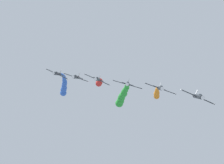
# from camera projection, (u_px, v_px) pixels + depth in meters

# --- Properties ---
(airplane_lead) EXTENTS (8.88, 10.35, 4.22)m
(airplane_lead) POSITION_uv_depth(u_px,v_px,m) (198.00, 97.00, 80.03)
(airplane_lead) COLOR #23282D
(airplane_left_inner) EXTENTS (9.12, 10.35, 3.56)m
(airplane_left_inner) POSITION_uv_depth(u_px,v_px,m) (160.00, 88.00, 87.27)
(airplane_left_inner) COLOR #23282D
(smoke_trail_left_inner) EXTENTS (2.18, 13.60, 4.41)m
(smoke_trail_left_inner) POSITION_uv_depth(u_px,v_px,m) (157.00, 93.00, 103.42)
(smoke_trail_left_inner) COLOR orange
(airplane_right_inner) EXTENTS (9.29, 10.35, 3.30)m
(airplane_right_inner) POSITION_uv_depth(u_px,v_px,m) (127.00, 84.00, 95.37)
(airplane_right_inner) COLOR #23282D
(smoke_trail_right_inner) EXTENTS (6.28, 28.41, 10.42)m
(smoke_trail_right_inner) POSITION_uv_depth(u_px,v_px,m) (122.00, 97.00, 122.52)
(smoke_trail_right_inner) COLOR green
(airplane_left_outer) EXTENTS (8.89, 10.35, 4.19)m
(airplane_left_outer) POSITION_uv_depth(u_px,v_px,m) (97.00, 79.00, 104.40)
(airplane_left_outer) COLOR #23282D
(smoke_trail_left_outer) EXTENTS (3.59, 15.75, 3.38)m
(smoke_trail_left_outer) POSITION_uv_depth(u_px,v_px,m) (99.00, 82.00, 121.81)
(smoke_trail_left_outer) COLOR red
(airplane_right_outer) EXTENTS (9.17, 10.35, 3.49)m
(airplane_right_outer) POSITION_uv_depth(u_px,v_px,m) (76.00, 77.00, 112.27)
(airplane_right_outer) COLOR #23282D
(airplane_trailing) EXTENTS (8.85, 10.35, 4.30)m
(airplane_trailing) POSITION_uv_depth(u_px,v_px,m) (57.00, 74.00, 120.19)
(airplane_trailing) COLOR #23282D
(smoke_trail_trailing) EXTENTS (6.74, 26.35, 10.60)m
(smoke_trail_trailing) POSITION_uv_depth(u_px,v_px,m) (64.00, 87.00, 146.10)
(smoke_trail_trailing) COLOR blue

